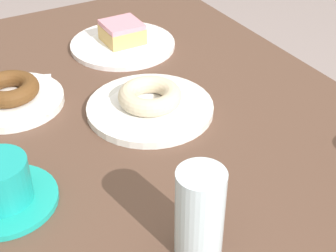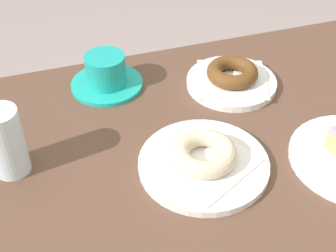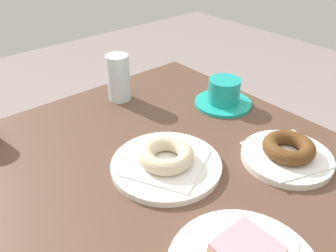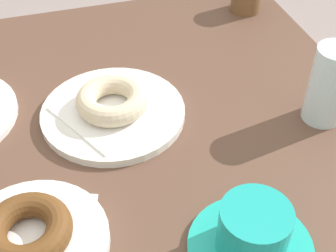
{
  "view_description": "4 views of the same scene",
  "coord_description": "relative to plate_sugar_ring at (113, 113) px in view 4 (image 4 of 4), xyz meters",
  "views": [
    {
      "loc": [
        -0.76,
        0.34,
        1.27
      ],
      "look_at": [
        -0.15,
        0.0,
        0.78
      ],
      "focal_mm": 54.6,
      "sensor_mm": 36.0,
      "label": 1
    },
    {
      "loc": [
        -0.31,
        -0.56,
        1.35
      ],
      "look_at": [
        -0.11,
        0.06,
        0.8
      ],
      "focal_mm": 51.07,
      "sensor_mm": 36.0,
      "label": 2
    },
    {
      "loc": [
        0.37,
        -0.38,
        1.22
      ],
      "look_at": [
        -0.15,
        0.06,
        0.78
      ],
      "focal_mm": 37.57,
      "sensor_mm": 36.0,
      "label": 3
    },
    {
      "loc": [
        0.02,
        0.57,
        1.26
      ],
      "look_at": [
        -0.13,
        0.07,
        0.78
      ],
      "focal_mm": 51.0,
      "sensor_mm": 36.0,
      "label": 4
    }
  ],
  "objects": [
    {
      "name": "coffee_cup",
      "position": [
        -0.11,
        0.29,
        0.02
      ],
      "size": [
        0.15,
        0.15,
        0.07
      ],
      "color": "#1CA99B",
      "rests_on": "table"
    },
    {
      "name": "water_glass",
      "position": [
        -0.32,
        0.1,
        0.06
      ],
      "size": [
        0.06,
        0.06,
        0.13
      ],
      "primitive_type": "cylinder",
      "color": "silver",
      "rests_on": "table"
    },
    {
      "name": "table",
      "position": [
        0.06,
        0.01,
        -0.11
      ],
      "size": [
        0.98,
        0.77,
        0.75
      ],
      "color": "brown",
      "rests_on": "ground_plane"
    },
    {
      "name": "napkin_sugar_ring",
      "position": [
        0.0,
        0.0,
        0.01
      ],
      "size": [
        0.2,
        0.2,
        0.0
      ],
      "primitive_type": "cube",
      "rotation": [
        0.0,
        0.0,
        0.48
      ],
      "color": "white",
      "rests_on": "plate_sugar_ring"
    },
    {
      "name": "plate_chocolate_ring",
      "position": [
        0.15,
        0.21,
        0.0
      ],
      "size": [
        0.19,
        0.19,
        0.01
      ],
      "primitive_type": "cylinder",
      "color": "white",
      "rests_on": "table"
    },
    {
      "name": "donut_sugar_ring",
      "position": [
        0.0,
        0.0,
        0.03
      ],
      "size": [
        0.11,
        0.11,
        0.03
      ],
      "primitive_type": "torus",
      "color": "beige",
      "rests_on": "napkin_sugar_ring"
    },
    {
      "name": "napkin_chocolate_ring",
      "position": [
        0.15,
        0.21,
        0.01
      ],
      "size": [
        0.18,
        0.18,
        0.0
      ],
      "primitive_type": "cube",
      "rotation": [
        0.0,
        0.0,
        -0.34
      ],
      "color": "white",
      "rests_on": "plate_chocolate_ring"
    },
    {
      "name": "donut_chocolate_ring",
      "position": [
        0.15,
        0.21,
        0.03
      ],
      "size": [
        0.11,
        0.11,
        0.03
      ],
      "primitive_type": "torus",
      "color": "brown",
      "rests_on": "napkin_chocolate_ring"
    },
    {
      "name": "plate_sugar_ring",
      "position": [
        0.0,
        0.0,
        0.0
      ],
      "size": [
        0.23,
        0.23,
        0.01
      ],
      "primitive_type": "cylinder",
      "color": "white",
      "rests_on": "table"
    }
  ]
}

